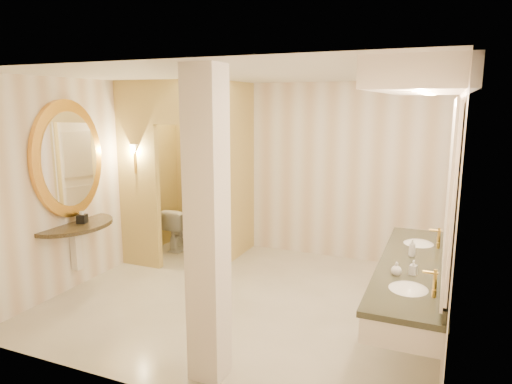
% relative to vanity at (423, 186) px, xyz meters
% --- Properties ---
extents(floor, '(4.50, 4.50, 0.00)m').
position_rel_vanity_xyz_m(floor, '(-1.98, 0.40, -1.63)').
color(floor, beige).
rests_on(floor, ground).
extents(ceiling, '(4.50, 4.50, 0.00)m').
position_rel_vanity_xyz_m(ceiling, '(-1.98, 0.40, 1.07)').
color(ceiling, silver).
rests_on(ceiling, wall_back).
extents(wall_back, '(4.50, 0.02, 2.70)m').
position_rel_vanity_xyz_m(wall_back, '(-1.98, 2.40, -0.28)').
color(wall_back, white).
rests_on(wall_back, floor).
extents(wall_front, '(4.50, 0.02, 2.70)m').
position_rel_vanity_xyz_m(wall_front, '(-1.98, -1.60, -0.28)').
color(wall_front, white).
rests_on(wall_front, floor).
extents(wall_left, '(0.02, 4.00, 2.70)m').
position_rel_vanity_xyz_m(wall_left, '(-4.23, 0.40, -0.28)').
color(wall_left, white).
rests_on(wall_left, floor).
extents(wall_right, '(0.02, 4.00, 2.70)m').
position_rel_vanity_xyz_m(wall_right, '(0.27, 0.40, -0.28)').
color(wall_right, white).
rests_on(wall_right, floor).
extents(toilet_closet, '(1.50, 1.55, 2.70)m').
position_rel_vanity_xyz_m(toilet_closet, '(-3.10, 1.37, -0.24)').
color(toilet_closet, tan).
rests_on(toilet_closet, floor).
extents(wall_sconce, '(0.14, 0.14, 0.42)m').
position_rel_vanity_xyz_m(wall_sconce, '(-3.90, 0.83, 0.10)').
color(wall_sconce, gold).
rests_on(wall_sconce, toilet_closet).
extents(vanity, '(0.75, 2.69, 2.09)m').
position_rel_vanity_xyz_m(vanity, '(0.00, 0.00, 0.00)').
color(vanity, white).
rests_on(vanity, floor).
extents(console_shelf, '(1.14, 1.14, 2.02)m').
position_rel_vanity_xyz_m(console_shelf, '(-4.19, -0.13, -0.28)').
color(console_shelf, black).
rests_on(console_shelf, floor).
extents(pillar, '(0.30, 0.30, 2.70)m').
position_rel_vanity_xyz_m(pillar, '(-1.63, -1.19, -0.28)').
color(pillar, white).
rests_on(pillar, floor).
extents(tissue_box, '(0.14, 0.14, 0.11)m').
position_rel_vanity_xyz_m(tissue_box, '(-4.07, -0.08, -0.70)').
color(tissue_box, black).
rests_on(tissue_box, console_shelf).
extents(toilet, '(0.40, 0.69, 0.69)m').
position_rel_vanity_xyz_m(toilet, '(-3.80, 1.82, -1.28)').
color(toilet, white).
rests_on(toilet, floor).
extents(soap_bottle_a, '(0.07, 0.07, 0.14)m').
position_rel_vanity_xyz_m(soap_bottle_a, '(-0.02, -0.33, -0.69)').
color(soap_bottle_a, beige).
rests_on(soap_bottle_a, vanity).
extents(soap_bottle_b, '(0.10, 0.10, 0.12)m').
position_rel_vanity_xyz_m(soap_bottle_b, '(-0.16, -0.40, -0.69)').
color(soap_bottle_b, silver).
rests_on(soap_bottle_b, vanity).
extents(soap_bottle_c, '(0.08, 0.08, 0.18)m').
position_rel_vanity_xyz_m(soap_bottle_c, '(-0.07, 0.19, -0.66)').
color(soap_bottle_c, '#C6B28C').
rests_on(soap_bottle_c, vanity).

